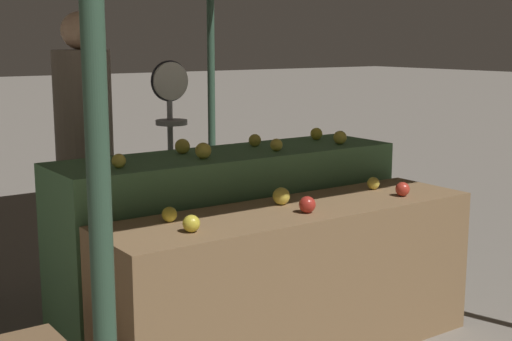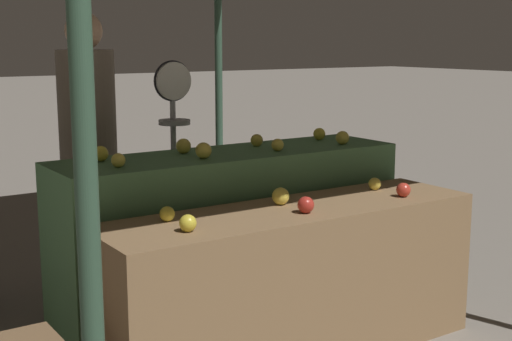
% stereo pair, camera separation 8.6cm
% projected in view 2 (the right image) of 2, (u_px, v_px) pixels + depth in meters
% --- Properties ---
extents(display_counter_front, '(2.04, 0.55, 0.78)m').
position_uv_depth(display_counter_front, '(293.00, 283.00, 3.64)').
color(display_counter_front, olive).
rests_on(display_counter_front, ground_plane).
extents(display_counter_back, '(2.04, 0.55, 0.99)m').
position_uv_depth(display_counter_back, '(231.00, 237.00, 4.11)').
color(display_counter_back, '#4C7A4C').
rests_on(display_counter_back, ground_plane).
extents(apple_front_0, '(0.08, 0.08, 0.08)m').
position_uv_depth(apple_front_0, '(188.00, 223.00, 3.13)').
color(apple_front_0, gold).
rests_on(apple_front_0, display_counter_front).
extents(apple_front_1, '(0.08, 0.08, 0.08)m').
position_uv_depth(apple_front_1, '(306.00, 205.00, 3.46)').
color(apple_front_1, '#B72D23').
rests_on(apple_front_1, display_counter_front).
extents(apple_front_2, '(0.08, 0.08, 0.08)m').
position_uv_depth(apple_front_2, '(403.00, 190.00, 3.82)').
color(apple_front_2, red).
rests_on(apple_front_2, display_counter_front).
extents(apple_front_3, '(0.07, 0.07, 0.07)m').
position_uv_depth(apple_front_3, '(167.00, 214.00, 3.31)').
color(apple_front_3, gold).
rests_on(apple_front_3, display_counter_front).
extents(apple_front_4, '(0.09, 0.09, 0.09)m').
position_uv_depth(apple_front_4, '(281.00, 196.00, 3.64)').
color(apple_front_4, yellow).
rests_on(apple_front_4, display_counter_front).
extents(apple_front_5, '(0.07, 0.07, 0.07)m').
position_uv_depth(apple_front_5, '(375.00, 184.00, 4.00)').
color(apple_front_5, yellow).
rests_on(apple_front_5, display_counter_front).
extents(apple_back_0, '(0.07, 0.07, 0.07)m').
position_uv_depth(apple_back_0, '(118.00, 160.00, 3.54)').
color(apple_back_0, yellow).
rests_on(apple_back_0, display_counter_back).
extents(apple_back_1, '(0.09, 0.09, 0.09)m').
position_uv_depth(apple_back_1, '(203.00, 150.00, 3.80)').
color(apple_back_1, yellow).
rests_on(apple_back_1, display_counter_back).
extents(apple_back_2, '(0.07, 0.07, 0.07)m').
position_uv_depth(apple_back_2, '(278.00, 145.00, 4.06)').
color(apple_back_2, yellow).
rests_on(apple_back_2, display_counter_back).
extents(apple_back_3, '(0.08, 0.08, 0.08)m').
position_uv_depth(apple_back_3, '(342.00, 138.00, 4.32)').
color(apple_back_3, gold).
rests_on(apple_back_3, display_counter_back).
extents(apple_back_4, '(0.08, 0.08, 0.08)m').
position_uv_depth(apple_back_4, '(101.00, 154.00, 3.71)').
color(apple_back_4, gold).
rests_on(apple_back_4, display_counter_back).
extents(apple_back_5, '(0.08, 0.08, 0.08)m').
position_uv_depth(apple_back_5, '(183.00, 146.00, 3.97)').
color(apple_back_5, gold).
rests_on(apple_back_5, display_counter_back).
extents(apple_back_6, '(0.07, 0.07, 0.07)m').
position_uv_depth(apple_back_6, '(257.00, 140.00, 4.23)').
color(apple_back_6, gold).
rests_on(apple_back_6, display_counter_back).
extents(apple_back_7, '(0.08, 0.08, 0.08)m').
position_uv_depth(apple_back_7, '(319.00, 134.00, 4.51)').
color(apple_back_7, gold).
rests_on(apple_back_7, display_counter_back).
extents(produce_scale, '(0.25, 0.20, 1.49)m').
position_uv_depth(produce_scale, '(174.00, 127.00, 4.50)').
color(produce_scale, '#99999E').
rests_on(produce_scale, ground_plane).
extents(person_vendor_at_scale, '(0.40, 0.40, 1.79)m').
position_uv_depth(person_vendor_at_scale, '(88.00, 131.00, 4.55)').
color(person_vendor_at_scale, '#2D2D38').
rests_on(person_vendor_at_scale, ground_plane).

